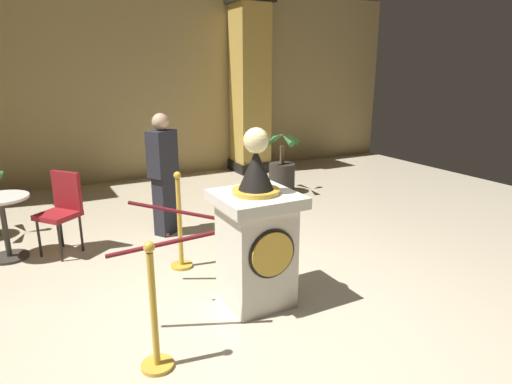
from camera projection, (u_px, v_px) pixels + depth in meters
name	position (u px, v px, depth m)	size (l,w,h in m)	color
ground_plane	(241.00, 306.00, 4.05)	(12.70, 12.70, 0.00)	beige
back_wall	(112.00, 85.00, 8.14)	(12.70, 0.16, 3.63)	tan
pedestal_clock	(256.00, 237.00, 3.96)	(0.70, 0.70, 1.63)	beige
stanchion_near	(180.00, 234.00, 4.75)	(0.24, 0.24, 1.08)	gold
stanchion_far	(155.00, 326.00, 3.13)	(0.24, 0.24, 0.99)	gold
velvet_rope	(167.00, 226.00, 3.82)	(1.15, 1.16, 0.22)	#591419
column_right	(250.00, 88.00, 8.98)	(0.78, 0.78, 3.49)	black
potted_palm_right	(282.00, 173.00, 7.68)	(0.74, 0.74, 1.12)	#2D2823
bystander_guest	(163.00, 172.00, 5.61)	(0.42, 0.38, 1.58)	#26262D
cafe_table	(4.00, 219.00, 4.94)	(0.59, 0.59, 0.74)	#332D28
cafe_chair_red	(62.00, 206.00, 5.10)	(0.56, 0.56, 0.96)	black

